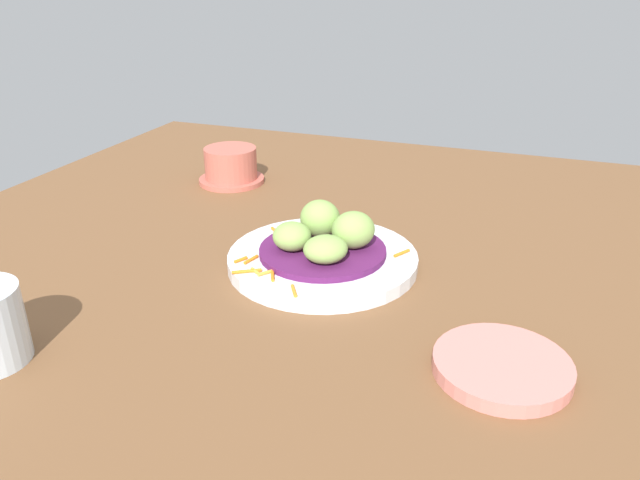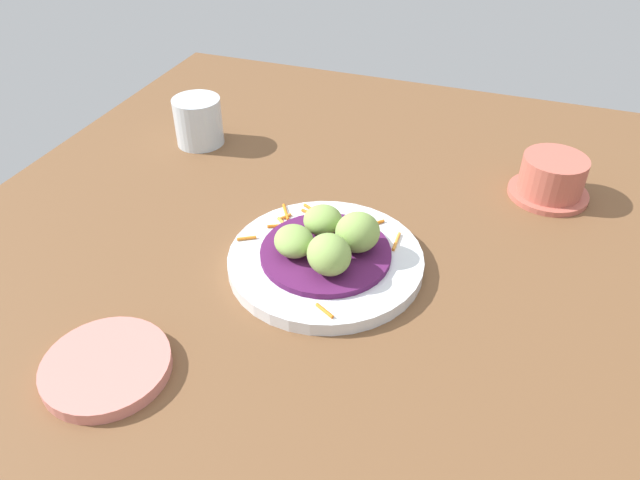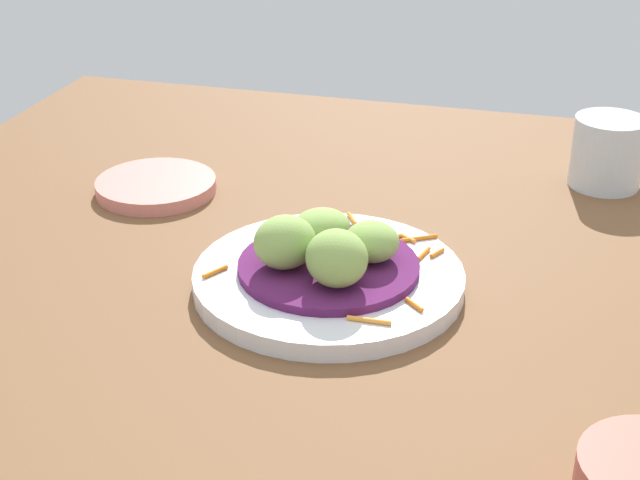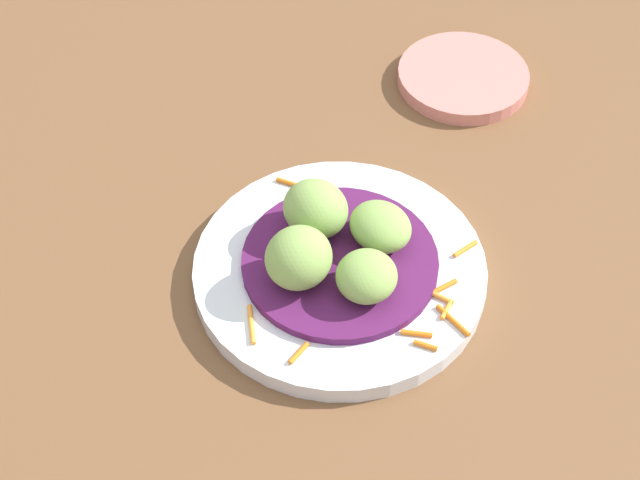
{
  "view_description": "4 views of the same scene",
  "coord_description": "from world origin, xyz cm",
  "px_view_note": "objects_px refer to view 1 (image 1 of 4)",
  "views": [
    {
      "loc": [
        -27.54,
        68.49,
        36.73
      ],
      "look_at": [
        -3.58,
        3.33,
        5.11
      ],
      "focal_mm": 34.51,
      "sensor_mm": 36.0,
      "label": 1
    },
    {
      "loc": [
        -57.55,
        -14.49,
        48.81
      ],
      "look_at": [
        -3.44,
        5.05,
        5.14
      ],
      "focal_mm": 33.85,
      "sensor_mm": 36.0,
      "label": 2
    },
    {
      "loc": [
        14.16,
        -65.11,
        42.74
      ],
      "look_at": [
        -5.06,
        4.4,
        6.34
      ],
      "focal_mm": 52.97,
      "sensor_mm": 36.0,
      "label": 3
    },
    {
      "loc": [
        43.36,
        -2.64,
        61.97
      ],
      "look_at": [
        -5.97,
        2.65,
        4.79
      ],
      "focal_mm": 53.11,
      "sensor_mm": 36.0,
      "label": 4
    }
  ],
  "objects_px": {
    "guac_scoop_right": "(320,218)",
    "guac_scoop_back": "(292,236)",
    "guac_scoop_center": "(353,230)",
    "terracotta_bowl": "(231,166)",
    "side_plate_small": "(502,366)",
    "guac_scoop_left": "(326,249)",
    "main_plate": "(323,260)"
  },
  "relations": [
    {
      "from": "guac_scoop_right",
      "to": "guac_scoop_back",
      "type": "height_order",
      "value": "guac_scoop_right"
    },
    {
      "from": "guac_scoop_back",
      "to": "terracotta_bowl",
      "type": "height_order",
      "value": "terracotta_bowl"
    },
    {
      "from": "main_plate",
      "to": "guac_scoop_center",
      "type": "xyz_separation_m",
      "value": [
        -0.03,
        -0.02,
        0.04
      ]
    },
    {
      "from": "guac_scoop_center",
      "to": "terracotta_bowl",
      "type": "bearing_deg",
      "value": -38.36
    },
    {
      "from": "guac_scoop_back",
      "to": "guac_scoop_right",
      "type": "bearing_deg",
      "value": -109.97
    },
    {
      "from": "main_plate",
      "to": "side_plate_small",
      "type": "bearing_deg",
      "value": 147.02
    },
    {
      "from": "guac_scoop_left",
      "to": "guac_scoop_right",
      "type": "xyz_separation_m",
      "value": [
        0.03,
        -0.07,
        0.01
      ]
    },
    {
      "from": "guac_scoop_center",
      "to": "side_plate_small",
      "type": "bearing_deg",
      "value": 139.89
    },
    {
      "from": "guac_scoop_left",
      "to": "guac_scoop_right",
      "type": "distance_m",
      "value": 0.08
    },
    {
      "from": "side_plate_small",
      "to": "guac_scoop_left",
      "type": "bearing_deg",
      "value": -28.28
    },
    {
      "from": "guac_scoop_right",
      "to": "guac_scoop_back",
      "type": "distance_m",
      "value": 0.05
    },
    {
      "from": "guac_scoop_center",
      "to": "guac_scoop_left",
      "type": "bearing_deg",
      "value": 70.03
    },
    {
      "from": "guac_scoop_right",
      "to": "side_plate_small",
      "type": "height_order",
      "value": "guac_scoop_right"
    },
    {
      "from": "guac_scoop_back",
      "to": "guac_scoop_left",
      "type": "bearing_deg",
      "value": 160.03
    },
    {
      "from": "side_plate_small",
      "to": "guac_scoop_center",
      "type": "bearing_deg",
      "value": -40.11
    },
    {
      "from": "guac_scoop_center",
      "to": "guac_scoop_right",
      "type": "xyz_separation_m",
      "value": [
        0.05,
        -0.02,
        0.0
      ]
    },
    {
      "from": "guac_scoop_back",
      "to": "terracotta_bowl",
      "type": "distance_m",
      "value": 0.34
    },
    {
      "from": "guac_scoop_center",
      "to": "guac_scoop_back",
      "type": "height_order",
      "value": "guac_scoop_center"
    },
    {
      "from": "guac_scoop_left",
      "to": "guac_scoop_right",
      "type": "height_order",
      "value": "guac_scoop_right"
    },
    {
      "from": "guac_scoop_back",
      "to": "side_plate_small",
      "type": "distance_m",
      "value": 0.3
    },
    {
      "from": "guac_scoop_back",
      "to": "side_plate_small",
      "type": "height_order",
      "value": "guac_scoop_back"
    },
    {
      "from": "guac_scoop_back",
      "to": "terracotta_bowl",
      "type": "bearing_deg",
      "value": -49.68
    },
    {
      "from": "guac_scoop_center",
      "to": "side_plate_small",
      "type": "height_order",
      "value": "guac_scoop_center"
    },
    {
      "from": "guac_scoop_left",
      "to": "guac_scoop_back",
      "type": "distance_m",
      "value": 0.05
    },
    {
      "from": "guac_scoop_right",
      "to": "side_plate_small",
      "type": "distance_m",
      "value": 0.31
    },
    {
      "from": "guac_scoop_left",
      "to": "guac_scoop_back",
      "type": "relative_size",
      "value": 1.1
    },
    {
      "from": "guac_scoop_right",
      "to": "side_plate_small",
      "type": "relative_size",
      "value": 0.42
    },
    {
      "from": "side_plate_small",
      "to": "terracotta_bowl",
      "type": "relative_size",
      "value": 1.15
    },
    {
      "from": "guac_scoop_right",
      "to": "guac_scoop_back",
      "type": "bearing_deg",
      "value": 70.03
    },
    {
      "from": "guac_scoop_center",
      "to": "terracotta_bowl",
      "type": "height_order",
      "value": "guac_scoop_center"
    },
    {
      "from": "main_plate",
      "to": "terracotta_bowl",
      "type": "bearing_deg",
      "value": -43.81
    },
    {
      "from": "guac_scoop_left",
      "to": "guac_scoop_center",
      "type": "distance_m",
      "value": 0.05
    }
  ]
}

